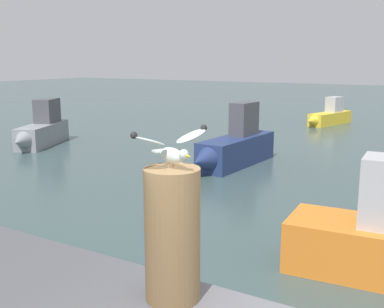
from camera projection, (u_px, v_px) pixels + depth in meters
mooring_post at (172, 235)px, 3.10m from camera, size 0.37×0.37×0.90m
seagull at (172, 149)px, 2.98m from camera, size 0.38×0.55×0.26m
boat_navy at (233, 147)px, 14.19m from camera, size 1.11×4.02×1.89m
boat_grey at (41, 130)px, 17.54m from camera, size 2.16×3.58×1.71m
boat_yellow at (328, 116)px, 23.26m from camera, size 1.57×3.52×1.36m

